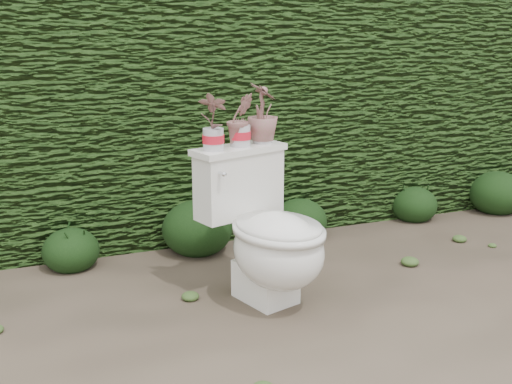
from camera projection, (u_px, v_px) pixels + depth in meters
name	position (u px, v px, depth m)	size (l,w,h in m)	color
ground	(246.00, 320.00, 3.11)	(60.00, 60.00, 0.00)	brown
hedge	(164.00, 111.00, 4.34)	(8.00, 1.00, 1.60)	#2F521B
toilet	(268.00, 236.00, 3.23)	(0.64, 0.78, 0.78)	white
potted_plant_left	(213.00, 123.00, 3.16)	(0.15, 0.10, 0.28)	#317223
potted_plant_center	(240.00, 121.00, 3.27)	(0.14, 0.11, 0.26)	#317223
potted_plant_right	(263.00, 115.00, 3.35)	(0.17, 0.17, 0.30)	#317223
liriope_clump_2	(71.00, 246.00, 3.73)	(0.33, 0.33, 0.26)	#1B3713
liriope_clump_3	(197.00, 224.00, 3.98)	(0.44, 0.44, 0.35)	#1B3713
liriope_clump_4	(300.00, 216.00, 4.24)	(0.36, 0.36, 0.29)	#1B3713
liriope_clump_5	(414.00, 201.00, 4.63)	(0.33, 0.33, 0.27)	#1B3713
liriope_clump_6	(498.00, 190.00, 4.81)	(0.41, 0.41, 0.33)	#1B3713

